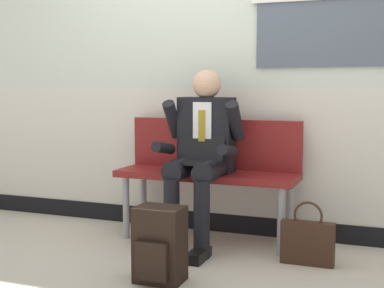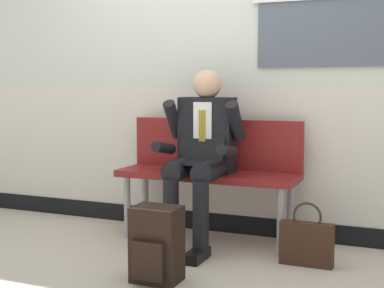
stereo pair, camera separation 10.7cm
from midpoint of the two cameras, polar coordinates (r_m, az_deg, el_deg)
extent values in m
plane|color=#B2A899|center=(4.01, -0.18, -10.80)|extent=(18.00, 18.00, 0.00)
cube|color=beige|center=(4.46, 2.99, -0.64)|extent=(5.67, 0.12, 1.00)
cube|color=black|center=(4.56, 2.95, -7.78)|extent=(5.67, 0.14, 0.15)
cube|color=maroon|center=(4.13, 2.30, -3.20)|extent=(1.35, 0.42, 0.05)
cube|color=maroon|center=(4.26, 3.16, 0.01)|extent=(1.35, 0.04, 0.38)
cylinder|color=gray|center=(4.29, -5.94, -6.45)|extent=(0.05, 0.05, 0.48)
cylinder|color=gray|center=(4.55, -4.11, -5.70)|extent=(0.05, 0.05, 0.48)
cylinder|color=gray|center=(3.87, 9.84, -7.88)|extent=(0.05, 0.05, 0.48)
cylinder|color=gray|center=(4.16, 10.78, -6.93)|extent=(0.05, 0.05, 0.48)
cylinder|color=black|center=(3.96, -0.25, -2.56)|extent=(0.15, 0.40, 0.15)
cylinder|color=black|center=(3.85, -1.37, -7.48)|extent=(0.11, 0.11, 0.53)
cube|color=black|center=(3.86, -1.73, -10.96)|extent=(0.10, 0.26, 0.07)
cylinder|color=black|center=(3.88, 2.74, -2.75)|extent=(0.15, 0.40, 0.15)
cylinder|color=black|center=(3.77, 1.71, -7.79)|extent=(0.11, 0.11, 0.53)
cube|color=black|center=(3.78, 1.37, -11.34)|extent=(0.10, 0.26, 0.07)
cube|color=black|center=(4.09, 2.32, 0.95)|extent=(0.40, 0.18, 0.55)
cube|color=silver|center=(4.00, 1.85, 1.55)|extent=(0.14, 0.01, 0.39)
cube|color=olive|center=(3.99, 1.81, 1.12)|extent=(0.05, 0.01, 0.33)
sphere|color=tan|center=(4.07, 2.34, 6.14)|extent=(0.21, 0.21, 0.21)
cylinder|color=black|center=(4.11, -1.16, 2.52)|extent=(0.09, 0.25, 0.30)
cylinder|color=black|center=(3.97, -2.15, -0.40)|extent=(0.08, 0.27, 0.12)
cylinder|color=black|center=(3.94, 5.25, 2.34)|extent=(0.09, 0.25, 0.30)
cylinder|color=black|center=(3.79, 4.44, -0.72)|extent=(0.08, 0.27, 0.12)
cube|color=black|center=(3.89, 1.07, -1.91)|extent=(0.35, 0.22, 0.02)
cube|color=black|center=(3.99, 1.76, -0.11)|extent=(0.35, 0.08, 0.21)
cube|color=black|center=(3.35, -2.69, -10.21)|extent=(0.28, 0.20, 0.45)
cube|color=black|center=(3.27, -3.62, -11.89)|extent=(0.20, 0.04, 0.23)
cube|color=#331E14|center=(3.73, 12.47, -9.99)|extent=(0.34, 0.08, 0.28)
torus|color=#331E14|center=(3.69, 12.54, -7.27)|extent=(0.19, 0.02, 0.19)
camera|label=1|loc=(0.05, -89.22, 0.08)|focal=52.04mm
camera|label=2|loc=(0.05, 90.78, -0.08)|focal=52.04mm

